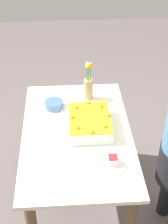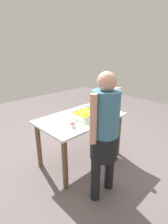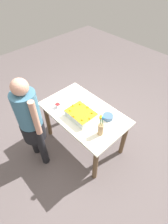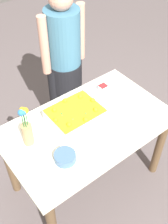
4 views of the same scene
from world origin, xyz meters
The scene contains 7 objects.
ground_plane centered at (0.00, 0.00, 0.00)m, with size 8.00×8.00×0.00m, color #635858.
dining_table centered at (0.00, 0.00, 0.60)m, with size 1.26×0.77×0.74m.
sheet_cake centered at (0.04, -0.09, 0.79)m, with size 0.38×0.30×0.12m.
serving_plate_with_slice centered at (-0.33, -0.21, 0.76)m, with size 0.19×0.19×0.07m.
cake_knife centered at (-0.37, 0.10, 0.74)m, with size 0.23×0.02×0.00m, color silver.
flower_vase centered at (0.43, -0.11, 0.87)m, with size 0.07×0.07×0.33m.
fruit_bowl centered at (0.31, 0.16, 0.77)m, with size 0.14×0.14×0.06m, color #486B95.
Camera 1 is at (-1.87, 0.07, 2.29)m, focal length 55.00 mm.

